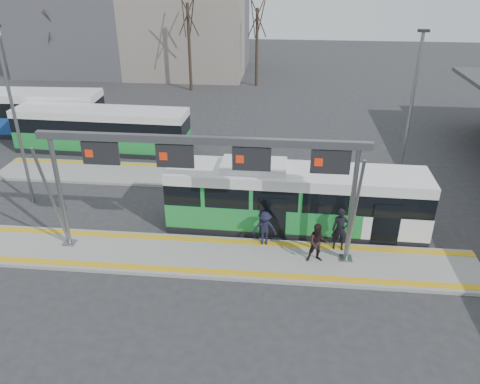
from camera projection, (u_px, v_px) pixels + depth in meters
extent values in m
plane|color=#2D2D30|center=(215.00, 258.00, 19.84)|extent=(120.00, 120.00, 0.00)
cube|color=gray|center=(215.00, 257.00, 19.81)|extent=(22.00, 3.00, 0.15)
cube|color=gray|center=(167.00, 175.00, 27.28)|extent=(20.00, 3.00, 0.15)
cube|color=gold|center=(218.00, 241.00, 20.79)|extent=(22.00, 0.35, 0.02)
cube|color=gold|center=(210.00, 271.00, 18.75)|extent=(22.00, 0.35, 0.02)
cube|color=gold|center=(171.00, 166.00, 28.26)|extent=(20.00, 0.35, 0.02)
cylinder|color=slate|center=(60.00, 192.00, 19.49)|extent=(0.20, 0.20, 5.05)
cube|color=slate|center=(70.00, 243.00, 20.61)|extent=(0.50, 0.50, 0.06)
cylinder|color=slate|center=(52.00, 200.00, 18.86)|extent=(0.12, 1.46, 4.90)
cylinder|color=slate|center=(352.00, 206.00, 18.42)|extent=(0.20, 0.20, 5.05)
cube|color=slate|center=(346.00, 258.00, 19.54)|extent=(0.50, 0.50, 0.06)
cylinder|color=slate|center=(354.00, 214.00, 17.80)|extent=(0.12, 1.46, 4.90)
cube|color=slate|center=(200.00, 140.00, 17.82)|extent=(13.00, 0.25, 0.30)
cube|color=black|center=(101.00, 153.00, 18.49)|extent=(1.50, 0.12, 0.95)
cube|color=red|center=(89.00, 153.00, 18.47)|extent=(0.32, 0.02, 0.32)
cube|color=black|center=(175.00, 156.00, 18.23)|extent=(1.50, 0.12, 0.95)
cube|color=red|center=(163.00, 156.00, 18.20)|extent=(0.32, 0.02, 0.32)
cube|color=black|center=(252.00, 159.00, 17.96)|extent=(1.50, 0.12, 0.95)
cube|color=red|center=(240.00, 159.00, 17.94)|extent=(0.32, 0.02, 0.32)
cube|color=black|center=(330.00, 162.00, 17.69)|extent=(1.50, 0.12, 0.95)
cube|color=red|center=(319.00, 162.00, 17.67)|extent=(0.32, 0.02, 0.32)
cube|color=black|center=(294.00, 224.00, 22.07)|extent=(11.78, 2.73, 0.34)
cube|color=#1D8838|center=(295.00, 210.00, 21.74)|extent=(11.78, 2.73, 1.12)
cube|color=black|center=(296.00, 190.00, 21.27)|extent=(11.78, 2.66, 0.98)
cube|color=white|center=(297.00, 176.00, 20.94)|extent=(11.78, 2.73, 0.49)
cube|color=orange|center=(432.00, 184.00, 20.36)|extent=(0.09, 1.75, 0.27)
cube|color=white|center=(254.00, 165.00, 20.98)|extent=(2.97, 1.81, 0.29)
cylinder|color=black|center=(204.00, 225.00, 21.40)|extent=(0.98, 0.31, 0.98)
cylinder|color=black|center=(212.00, 202.00, 23.34)|extent=(0.98, 0.31, 0.98)
cylinder|color=black|center=(374.00, 235.00, 20.58)|extent=(0.98, 0.31, 0.98)
cylinder|color=black|center=(368.00, 211.00, 22.52)|extent=(0.98, 0.31, 0.98)
cube|color=black|center=(105.00, 148.00, 30.90)|extent=(11.30, 2.75, 0.33)
cube|color=#1D8838|center=(103.00, 138.00, 30.59)|extent=(11.30, 2.75, 1.08)
cube|color=black|center=(101.00, 123.00, 30.14)|extent=(11.30, 2.68, 0.94)
cube|color=white|center=(100.00, 113.00, 29.82)|extent=(11.30, 2.75, 0.47)
cylinder|color=black|center=(40.00, 147.00, 30.30)|extent=(0.94, 0.31, 0.94)
cylinder|color=black|center=(55.00, 136.00, 32.15)|extent=(0.94, 0.31, 0.94)
cylinder|color=black|center=(149.00, 152.00, 29.45)|extent=(0.94, 0.31, 0.94)
cylinder|color=black|center=(158.00, 141.00, 31.30)|extent=(0.94, 0.31, 0.94)
cube|color=black|center=(22.00, 131.00, 33.88)|extent=(11.97, 3.11, 0.36)
cube|color=#184290|center=(20.00, 121.00, 33.53)|extent=(11.97, 3.11, 1.19)
cube|color=black|center=(16.00, 106.00, 33.03)|extent=(11.96, 3.03, 1.03)
cube|color=white|center=(14.00, 95.00, 32.68)|extent=(11.97, 3.11, 0.52)
cylinder|color=black|center=(63.00, 133.00, 32.50)|extent=(1.04, 0.35, 1.03)
cylinder|color=black|center=(75.00, 122.00, 34.58)|extent=(1.04, 0.35, 1.03)
imported|color=black|center=(340.00, 229.00, 19.82)|extent=(0.72, 0.49, 1.91)
imported|color=black|center=(318.00, 243.00, 19.07)|extent=(0.91, 0.76, 1.71)
imported|color=black|center=(265.00, 228.00, 20.22)|extent=(1.03, 0.59, 1.59)
cylinder|color=#382B21|center=(189.00, 48.00, 43.37)|extent=(0.28, 0.28, 7.85)
cylinder|color=#382B21|center=(257.00, 48.00, 45.08)|extent=(0.28, 0.28, 7.26)
cylinder|color=#382B21|center=(57.00, 49.00, 47.33)|extent=(0.28, 0.28, 6.37)
cylinder|color=slate|center=(16.00, 122.00, 22.42)|extent=(0.16, 0.16, 8.75)
cylinder|color=slate|center=(408.00, 122.00, 22.79)|extent=(0.16, 0.16, 8.51)
cube|color=black|center=(424.00, 31.00, 20.89)|extent=(0.50, 0.25, 0.12)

